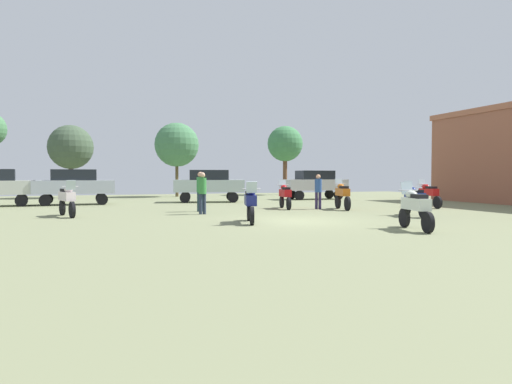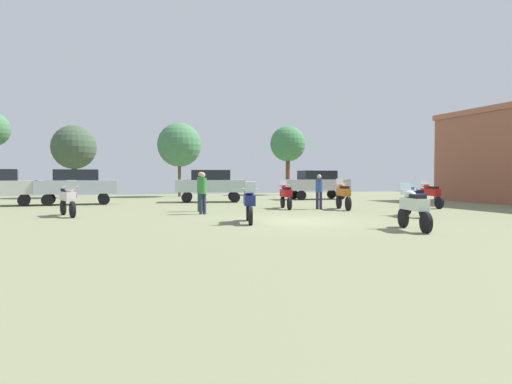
{
  "view_description": "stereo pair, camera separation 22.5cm",
  "coord_description": "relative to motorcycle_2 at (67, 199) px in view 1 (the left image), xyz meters",
  "views": [
    {
      "loc": [
        -6.66,
        -15.35,
        1.67
      ],
      "look_at": [
        -0.41,
        3.08,
        0.98
      ],
      "focal_mm": 32.35,
      "sensor_mm": 36.0,
      "label": 1
    },
    {
      "loc": [
        -6.45,
        -15.42,
        1.67
      ],
      "look_at": [
        -0.41,
        3.08,
        0.98
      ],
      "focal_mm": 32.35,
      "sensor_mm": 36.0,
      "label": 2
    }
  ],
  "objects": [
    {
      "name": "tree_5",
      "position": [
        -0.76,
        16.7,
        3.01
      ],
      "size": [
        3.25,
        3.25,
        5.39
      ],
      "color": "#513C37",
      "rests_on": "ground"
    },
    {
      "name": "person_1",
      "position": [
        11.45,
        0.47,
        0.27
      ],
      "size": [
        0.46,
        0.46,
        1.71
      ],
      "rotation": [
        0.0,
        0.0,
        5.77
      ],
      "color": "#2E254C",
      "rests_on": "ground"
    },
    {
      "name": "motorcycle_8",
      "position": [
        12.46,
        -0.12,
        0.01
      ],
      "size": [
        0.71,
        2.14,
        1.5
      ],
      "rotation": [
        0.0,
        0.0,
        -0.2
      ],
      "color": "black",
      "rests_on": "ground"
    },
    {
      "name": "car_3",
      "position": [
        15.48,
        9.12,
        0.44
      ],
      "size": [
        4.35,
        1.92,
        2.0
      ],
      "rotation": [
        0.0,
        0.0,
        1.54
      ],
      "color": "black",
      "rests_on": "ground"
    },
    {
      "name": "ground_plane",
      "position": [
        7.92,
        -4.65,
        -0.74
      ],
      "size": [
        44.0,
        52.0,
        0.02
      ],
      "color": "#767C58"
    },
    {
      "name": "motorcycle_6",
      "position": [
        17.3,
        -0.4,
        -0.01
      ],
      "size": [
        0.62,
        2.09,
        1.46
      ],
      "rotation": [
        0.0,
        0.0,
        -0.07
      ],
      "color": "black",
      "rests_on": "ground"
    },
    {
      "name": "motorcycle_3",
      "position": [
        6.24,
        -4.74,
        -0.01
      ],
      "size": [
        0.77,
        2.13,
        1.46
      ],
      "rotation": [
        0.0,
        0.0,
        2.9
      ],
      "color": "black",
      "rests_on": "ground"
    },
    {
      "name": "car_4",
      "position": [
        -0.12,
        8.02,
        0.44
      ],
      "size": [
        4.35,
        1.93,
        2.0
      ],
      "rotation": [
        0.0,
        0.0,
        1.6
      ],
      "color": "black",
      "rests_on": "ground"
    },
    {
      "name": "motorcycle_5",
      "position": [
        10.33,
        -8.34,
        -0.01
      ],
      "size": [
        0.73,
        2.13,
        1.45
      ],
      "rotation": [
        0.0,
        0.0,
        -0.21
      ],
      "color": "black",
      "rests_on": "ground"
    },
    {
      "name": "person_2",
      "position": [
        5.63,
        0.83,
        0.35
      ],
      "size": [
        0.38,
        0.38,
        1.82
      ],
      "rotation": [
        0.0,
        0.0,
        0.12
      ],
      "color": "#21363E",
      "rests_on": "ground"
    },
    {
      "name": "motorcycle_7",
      "position": [
        10.01,
        1.27,
        -0.02
      ],
      "size": [
        0.65,
        2.06,
        1.44
      ],
      "rotation": [
        0.0,
        0.0,
        -0.15
      ],
      "color": "black",
      "rests_on": "ground"
    },
    {
      "name": "car_2",
      "position": [
        7.7,
        8.15,
        0.44
      ],
      "size": [
        4.57,
        2.59,
        2.0
      ],
      "rotation": [
        0.0,
        0.0,
        1.38
      ],
      "color": "black",
      "rests_on": "ground"
    },
    {
      "name": "motorcycle_4",
      "position": [
        13.38,
        -4.36,
        -0.02
      ],
      "size": [
        0.76,
        2.1,
        1.44
      ],
      "rotation": [
        0.0,
        0.0,
        -0.24
      ],
      "color": "black",
      "rests_on": "ground"
    },
    {
      "name": "motorcycle_2",
      "position": [
        0.0,
        0.0,
        0.0
      ],
      "size": [
        0.84,
        2.14,
        1.48
      ],
      "rotation": [
        0.0,
        0.0,
        3.44
      ],
      "color": "black",
      "rests_on": "ground"
    },
    {
      "name": "tree_1",
      "position": [
        7.01,
        16.35,
        3.34
      ],
      "size": [
        3.45,
        3.45,
        5.8
      ],
      "color": "brown",
      "rests_on": "ground"
    },
    {
      "name": "tree_2",
      "position": [
        16.47,
        16.99,
        3.64
      ],
      "size": [
        3.05,
        3.05,
        5.94
      ],
      "color": "brown",
      "rests_on": "ground"
    },
    {
      "name": "person_3",
      "position": [
        5.41,
        -0.67,
        0.33
      ],
      "size": [
        0.38,
        0.38,
        1.8
      ],
      "rotation": [
        0.0,
        0.0,
        0.12
      ],
      "color": "#252F42",
      "rests_on": "ground"
    }
  ]
}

